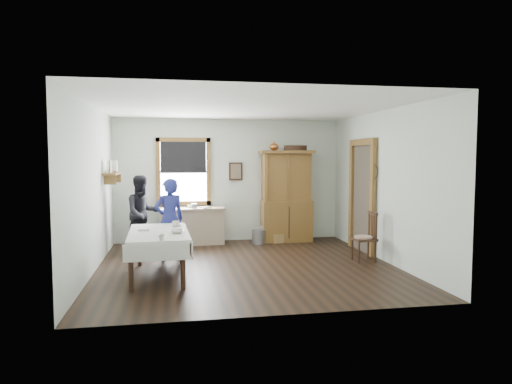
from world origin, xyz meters
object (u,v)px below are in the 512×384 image
work_counter (192,226)px  wicker_basket (279,238)px  figure_dark (143,216)px  dining_table (159,254)px  china_hutch (286,196)px  pail (259,236)px  spindle_chair (364,237)px  woman_blue (170,223)px

work_counter → wicker_basket: size_ratio=4.21×
figure_dark → dining_table: bearing=-102.6°
wicker_basket → figure_dark: bearing=-173.3°
china_hutch → wicker_basket: china_hutch is taller
pail → china_hutch: bearing=16.8°
wicker_basket → figure_dark: size_ratio=0.23×
dining_table → wicker_basket: size_ratio=5.44×
dining_table → figure_dark: bearing=100.2°
spindle_chair → pail: (-1.54, 2.00, -0.29)m
woman_blue → china_hutch: bearing=-169.5°
work_counter → spindle_chair: bearing=-41.0°
china_hutch → woman_blue: 2.96m
work_counter → wicker_basket: 1.91m
spindle_chair → wicker_basket: 2.35m
dining_table → pail: (2.03, 2.42, -0.20)m
china_hutch → figure_dark: (-3.08, -0.48, -0.31)m
china_hutch → wicker_basket: size_ratio=6.15×
work_counter → figure_dark: bearing=-159.7°
wicker_basket → figure_dark: 2.96m
china_hutch → dining_table: size_ratio=1.13×
pail → figure_dark: 2.49m
spindle_chair → woman_blue: (-3.42, 0.72, 0.24)m
china_hutch → dining_table: bearing=-134.3°
work_counter → woman_blue: bearing=-111.9°
work_counter → dining_table: (-0.61, -2.60, -0.04)m
dining_table → wicker_basket: dining_table is taller
spindle_chair → pail: spindle_chair is taller
woman_blue → dining_table: bearing=62.5°
pail → wicker_basket: (0.47, 0.06, -0.06)m
spindle_chair → pail: 2.54m
china_hutch → pail: china_hutch is taller
dining_table → pail: size_ratio=5.71×
figure_dark → pail: bearing=-16.2°
wicker_basket → figure_dark: figure_dark is taller
china_hutch → pail: size_ratio=6.45×
dining_table → wicker_basket: bearing=44.7°
spindle_chair → work_counter: bearing=140.4°
china_hutch → wicker_basket: 0.94m
woman_blue → figure_dark: 1.14m
pail → figure_dark: figure_dark is taller
work_counter → pail: size_ratio=4.41×
figure_dark → wicker_basket: bearing=-16.2°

